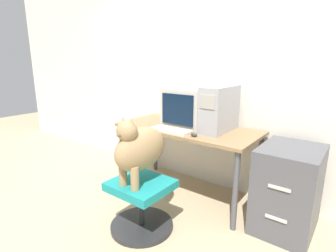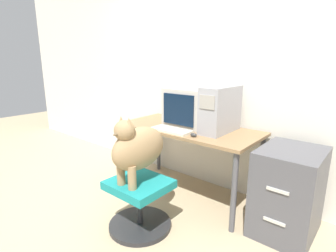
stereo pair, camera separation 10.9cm
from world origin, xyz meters
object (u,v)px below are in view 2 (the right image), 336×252
object	(u,v)px
office_chair	(140,203)
filing_cabinet	(288,192)
dog	(137,148)
pc_tower	(221,109)
keyboard	(171,130)
crt_monitor	(190,107)

from	to	relation	value
office_chair	filing_cabinet	distance (m)	1.27
office_chair	dog	world-z (taller)	dog
filing_cabinet	pc_tower	bearing A→B (deg)	175.12
keyboard	crt_monitor	bearing A→B (deg)	91.16
keyboard	dog	world-z (taller)	dog
keyboard	filing_cabinet	distance (m)	1.17
pc_tower	filing_cabinet	xyz separation A→B (m)	(0.70, -0.06, -0.61)
crt_monitor	filing_cabinet	world-z (taller)	crt_monitor
pc_tower	filing_cabinet	distance (m)	0.93
keyboard	dog	size ratio (longest dim) A/B	0.72
crt_monitor	office_chair	xyz separation A→B (m)	(0.08, -0.85, -0.73)
office_chair	keyboard	bearing A→B (deg)	98.08
pc_tower	keyboard	world-z (taller)	pc_tower
pc_tower	keyboard	xyz separation A→B (m)	(-0.37, -0.30, -0.21)
crt_monitor	dog	size ratio (longest dim) A/B	0.79
crt_monitor	dog	bearing A→B (deg)	-84.58
crt_monitor	office_chair	bearing A→B (deg)	-84.53
pc_tower	dog	size ratio (longest dim) A/B	0.87
keyboard	filing_cabinet	size ratio (longest dim) A/B	0.56
filing_cabinet	keyboard	bearing A→B (deg)	-167.39
pc_tower	filing_cabinet	size ratio (longest dim) A/B	0.68
pc_tower	office_chair	size ratio (longest dim) A/B	0.92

